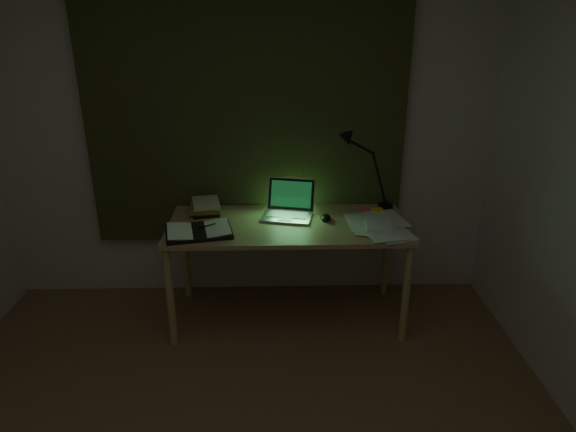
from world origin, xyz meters
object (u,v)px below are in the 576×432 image
at_px(desk, 288,271).
at_px(loose_papers, 370,224).
at_px(book_stack, 205,206).
at_px(laptop, 287,202).
at_px(open_textbook, 199,231).
at_px(desk_lamp, 388,169).

xyz_separation_m(desk, loose_papers, (0.54, -0.06, 0.37)).
bearing_deg(desk, book_stack, 159.93).
xyz_separation_m(laptop, loose_papers, (0.54, -0.15, -0.11)).
relative_size(desk, loose_papers, 4.07).
height_order(open_textbook, desk_lamp, desk_lamp).
bearing_deg(open_textbook, book_stack, 78.36).
bearing_deg(book_stack, laptop, -11.57).
bearing_deg(desk_lamp, open_textbook, -158.59).
height_order(desk, desk_lamp, desk_lamp).
height_order(laptop, loose_papers, laptop).
relative_size(loose_papers, desk_lamp, 0.69).
bearing_deg(laptop, loose_papers, -2.52).
xyz_separation_m(open_textbook, book_stack, (-0.00, 0.36, 0.03)).
bearing_deg(loose_papers, book_stack, 166.61).
distance_m(desk, book_stack, 0.73).
bearing_deg(desk_lamp, book_stack, -174.04).
bearing_deg(laptop, desk_lamp, 27.37).
bearing_deg(book_stack, desk, -20.07).
distance_m(laptop, open_textbook, 0.62).
distance_m(book_stack, loose_papers, 1.14).
bearing_deg(laptop, open_textbook, -143.97).
relative_size(laptop, loose_papers, 0.95).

